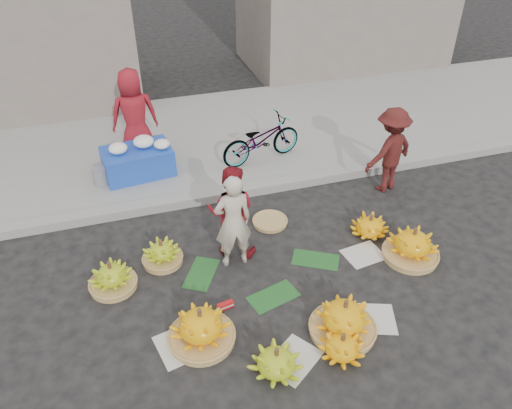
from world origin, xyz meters
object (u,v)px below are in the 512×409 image
object	(u,v)px
banana_bunch_4	(412,245)
vendor_cream	(233,222)
banana_bunch_0	(201,327)
bicycle	(261,140)
flower_table	(138,160)

from	to	relation	value
banana_bunch_4	vendor_cream	distance (m)	2.54
banana_bunch_0	vendor_cream	bearing A→B (deg)	59.25
vendor_cream	bicycle	xyz separation A→B (m)	(1.17, 2.42, -0.18)
bicycle	banana_bunch_4	bearing A→B (deg)	-170.90
banana_bunch_4	vendor_cream	bearing A→B (deg)	164.94
banana_bunch_4	bicycle	bearing A→B (deg)	111.96
vendor_cream	bicycle	size ratio (longest dim) A/B	0.91
banana_bunch_4	vendor_cream	world-z (taller)	vendor_cream
banana_bunch_4	flower_table	world-z (taller)	flower_table
vendor_cream	banana_bunch_0	bearing A→B (deg)	57.50
vendor_cream	flower_table	xyz separation A→B (m)	(-1.00, 2.58, -0.31)
bicycle	vendor_cream	bearing A→B (deg)	141.33
banana_bunch_0	bicycle	size ratio (longest dim) A/B	0.50
banana_bunch_0	bicycle	distance (m)	4.11
banana_bunch_0	banana_bunch_4	bearing A→B (deg)	10.40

